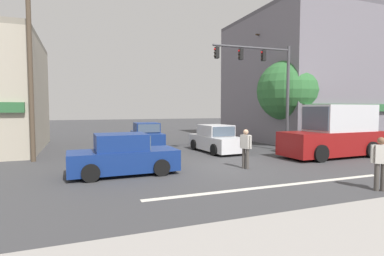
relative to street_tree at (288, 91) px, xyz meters
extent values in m
plane|color=#3D3D3F|center=(-7.23, -5.13, -3.74)|extent=(120.00, 120.00, 0.00)
cube|color=silver|center=(-7.23, -8.63, -3.74)|extent=(9.00, 0.24, 0.01)
cube|color=slate|center=(5.83, 3.55, 1.07)|extent=(12.92, 10.68, 9.64)
cube|color=#2D6638|center=(5.83, -1.89, -1.14)|extent=(12.27, 0.24, 0.50)
cube|color=#57545B|center=(5.83, 3.55, 6.04)|extent=(12.92, 10.68, 0.30)
cylinder|color=#4C3823|center=(0.00, 0.00, -2.64)|extent=(0.32, 0.32, 2.21)
sphere|color=#337038|center=(0.00, 0.00, 0.01)|extent=(4.12, 4.12, 4.12)
cylinder|color=brown|center=(-15.35, -0.67, 0.75)|extent=(0.22, 0.22, 8.99)
cylinder|color=brown|center=(-0.22, 2.57, 0.45)|extent=(0.22, 0.22, 8.40)
cube|color=#473828|center=(-0.22, 2.57, 4.25)|extent=(1.40, 0.12, 0.10)
cylinder|color=#47474C|center=(-1.67, -2.11, -0.64)|extent=(0.18, 0.18, 6.20)
cylinder|color=#47474C|center=(-4.07, -2.01, 2.21)|extent=(4.80, 0.32, 0.12)
cube|color=black|center=(-3.35, -2.04, 1.81)|extent=(0.21, 0.25, 0.60)
sphere|color=red|center=(-3.47, -2.03, 1.99)|extent=(0.12, 0.12, 0.12)
sphere|color=black|center=(-3.47, -2.03, 1.81)|extent=(0.12, 0.12, 0.12)
sphere|color=black|center=(-3.47, -2.03, 1.63)|extent=(0.12, 0.12, 0.12)
cube|color=black|center=(-4.79, -1.98, 1.81)|extent=(0.21, 0.25, 0.60)
sphere|color=red|center=(-4.91, -1.97, 1.99)|extent=(0.12, 0.12, 0.12)
sphere|color=black|center=(-4.91, -1.97, 1.81)|extent=(0.12, 0.12, 0.12)
sphere|color=black|center=(-4.91, -1.97, 1.63)|extent=(0.12, 0.12, 0.12)
cube|color=black|center=(-6.23, -1.92, 1.81)|extent=(0.21, 0.25, 0.60)
sphere|color=red|center=(-6.35, -1.92, 1.99)|extent=(0.12, 0.12, 0.12)
sphere|color=black|center=(-6.35, -1.92, 1.81)|extent=(0.12, 0.12, 0.12)
sphere|color=black|center=(-6.35, -1.92, 1.63)|extent=(0.12, 0.12, 0.12)
cube|color=navy|center=(-11.68, -5.04, -3.20)|extent=(4.14, 1.79, 0.80)
cube|color=navy|center=(-11.78, -5.05, -2.48)|extent=(1.93, 1.60, 0.64)
cube|color=#475666|center=(-10.81, -5.02, -2.48)|extent=(0.09, 1.44, 0.54)
cylinder|color=black|center=(-10.43, -4.17, -3.42)|extent=(0.64, 0.19, 0.64)
cylinder|color=black|center=(-10.39, -5.87, -3.42)|extent=(0.64, 0.19, 0.64)
cylinder|color=black|center=(-12.97, -4.22, -3.42)|extent=(0.64, 0.19, 0.64)
cylinder|color=black|center=(-12.93, -5.92, -3.42)|extent=(0.64, 0.19, 0.64)
cube|color=silver|center=(-5.72, -0.83, -3.20)|extent=(2.00, 4.21, 0.80)
cube|color=silver|center=(-5.73, -0.73, -2.48)|extent=(1.70, 2.01, 0.64)
cube|color=#475666|center=(-5.65, -1.70, -2.48)|extent=(1.44, 0.17, 0.54)
cylinder|color=black|center=(-4.78, -2.03, -3.42)|extent=(0.23, 0.65, 0.64)
cylinder|color=black|center=(-6.47, -2.16, -3.42)|extent=(0.23, 0.65, 0.64)
cylinder|color=black|center=(-4.96, 0.50, -3.42)|extent=(0.23, 0.65, 0.64)
cylinder|color=black|center=(-6.66, 0.38, -3.42)|extent=(0.23, 0.65, 0.64)
cube|color=navy|center=(-8.96, 3.33, -3.20)|extent=(1.88, 4.17, 0.80)
cube|color=navy|center=(-8.95, 3.43, -2.48)|extent=(1.64, 1.97, 0.64)
cube|color=#475666|center=(-9.00, 2.46, -2.48)|extent=(1.44, 0.12, 0.54)
cylinder|color=black|center=(-8.16, 2.03, -3.42)|extent=(0.21, 0.65, 0.64)
cylinder|color=black|center=(-9.86, 2.10, -3.42)|extent=(0.21, 0.65, 0.64)
cylinder|color=black|center=(-8.05, 4.56, -3.42)|extent=(0.21, 0.65, 0.64)
cylinder|color=black|center=(-9.75, 4.64, -3.42)|extent=(0.21, 0.65, 0.64)
cube|color=maroon|center=(-0.88, -4.70, -2.99)|extent=(5.65, 2.15, 1.20)
cube|color=silver|center=(-0.33, -4.69, -1.69)|extent=(3.45, 1.99, 1.40)
cube|color=#475666|center=(-2.05, -4.73, -1.69)|extent=(0.11, 1.75, 1.19)
cylinder|color=black|center=(-2.59, -5.75, -3.32)|extent=(0.85, 0.26, 0.84)
cylinder|color=black|center=(-2.64, -3.75, -3.32)|extent=(0.85, 0.26, 0.84)
cylinder|color=black|center=(0.88, -5.65, -3.32)|extent=(0.85, 0.26, 0.84)
cylinder|color=black|center=(0.83, -3.66, -3.32)|extent=(0.85, 0.26, 0.84)
cylinder|color=#4C4742|center=(-4.70, -10.20, -3.31)|extent=(0.14, 0.14, 0.86)
cylinder|color=#4C4742|center=(-4.54, -10.30, -3.31)|extent=(0.14, 0.14, 0.86)
cube|color=beige|center=(-4.62, -10.25, -2.59)|extent=(0.42, 0.38, 0.58)
sphere|color=brown|center=(-4.62, -10.25, -2.18)|extent=(0.22, 0.22, 0.22)
cylinder|color=beige|center=(-4.82, -10.11, -2.59)|extent=(0.09, 0.09, 0.56)
cylinder|color=#4C4742|center=(-6.74, -5.70, -3.31)|extent=(0.14, 0.14, 0.86)
cylinder|color=#4C4742|center=(-6.67, -5.86, -3.31)|extent=(0.14, 0.14, 0.86)
cube|color=beige|center=(-6.70, -5.78, -2.59)|extent=(0.35, 0.42, 0.58)
sphere|color=tan|center=(-6.70, -5.78, -2.18)|extent=(0.22, 0.22, 0.22)
cylinder|color=beige|center=(-6.80, -5.56, -2.59)|extent=(0.09, 0.09, 0.56)
cylinder|color=beige|center=(-6.61, -6.00, -2.59)|extent=(0.09, 0.09, 0.56)
camera|label=1|loc=(-13.29, -16.70, -1.20)|focal=28.00mm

